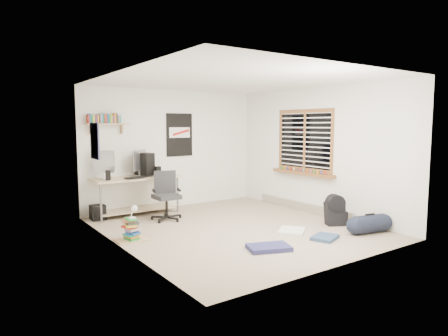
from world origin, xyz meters
TOP-DOWN VIEW (x-y plane):
  - floor at (0.00, 0.00)m, footprint 4.00×4.50m
  - ceiling at (0.00, 0.00)m, footprint 4.00×4.50m
  - back_wall at (0.00, 2.25)m, footprint 4.00×0.01m
  - left_wall at (-2.00, 0.00)m, footprint 0.01×4.50m
  - right_wall at (2.00, 0.00)m, footprint 0.01×4.50m
  - desk at (-0.98, 2.00)m, footprint 1.76×0.93m
  - monitor_left at (-1.59, 2.00)m, footprint 0.38×0.26m
  - monitor_right at (-0.88, 2.00)m, footprint 0.36×0.28m
  - pc_tower at (-0.77, 2.00)m, footprint 0.29×0.46m
  - keyboard at (-1.09, 1.69)m, footprint 0.44×0.23m
  - speaker_left at (-1.62, 1.69)m, footprint 0.11×0.11m
  - speaker_right at (-0.63, 1.69)m, footprint 0.10×0.10m
  - office_chair at (-0.69, 1.20)m, footprint 0.76×0.76m
  - wall_shelf at (-1.45, 2.14)m, footprint 0.80×0.22m
  - poster_back_wall at (0.15, 2.23)m, footprint 0.62×0.03m
  - poster_left_wall at (-1.99, 1.20)m, footprint 0.02×0.42m
  - window at (1.95, 0.30)m, footprint 0.10×1.50m
  - baseboard_heater at (1.96, 0.30)m, footprint 0.08×2.50m
  - backpack at (1.59, -0.82)m, footprint 0.41×0.38m
  - duffel_bag at (1.62, -1.51)m, footprint 0.35×0.35m
  - tshirt at (0.62, -0.75)m, footprint 0.62×0.60m
  - jeans_a at (-0.32, -1.24)m, footprint 0.69×0.56m
  - jeans_b at (0.75, -1.34)m, footprint 0.52×0.46m
  - book_stack at (-1.75, 0.31)m, footprint 0.48×0.44m
  - desk_lamp at (-1.73, 0.29)m, footprint 0.13×0.19m
  - subwoofer at (-1.75, 1.94)m, footprint 0.25×0.25m

SIDE VIEW (x-z plane):
  - floor at x=0.00m, z-range -0.01..0.00m
  - tshirt at x=0.62m, z-range 0.00..0.04m
  - jeans_b at x=0.75m, z-range 0.00..0.05m
  - jeans_a at x=-0.32m, z-range 0.00..0.06m
  - baseboard_heater at x=1.96m, z-range 0.00..0.18m
  - duffel_bag at x=1.62m, z-range -0.15..0.43m
  - subwoofer at x=-1.75m, z-range 0.00..0.28m
  - book_stack at x=-1.75m, z-range 0.01..0.29m
  - backpack at x=1.59m, z-range -0.02..0.42m
  - desk at x=-0.98m, z-range -0.02..0.75m
  - desk_lamp at x=-1.73m, z-range 0.29..0.47m
  - office_chair at x=-0.69m, z-range 0.03..0.95m
  - keyboard at x=-1.09m, z-range 0.77..0.79m
  - speaker_left at x=-1.62m, z-range 0.77..0.94m
  - speaker_right at x=-0.63m, z-range 0.77..0.96m
  - monitor_right at x=-0.88m, z-range 0.77..1.17m
  - monitor_left at x=-1.59m, z-range 0.77..1.19m
  - pc_tower at x=-0.77m, z-range 0.77..1.21m
  - back_wall at x=0.00m, z-range 0.00..2.50m
  - left_wall at x=-2.00m, z-range 0.00..2.50m
  - right_wall at x=2.00m, z-range 0.00..2.50m
  - window at x=1.95m, z-range 0.82..2.08m
  - poster_left_wall at x=-1.99m, z-range 1.20..1.80m
  - poster_back_wall at x=0.15m, z-range 1.09..2.01m
  - wall_shelf at x=-1.45m, z-range 1.66..1.90m
  - ceiling at x=0.00m, z-range 2.50..2.51m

